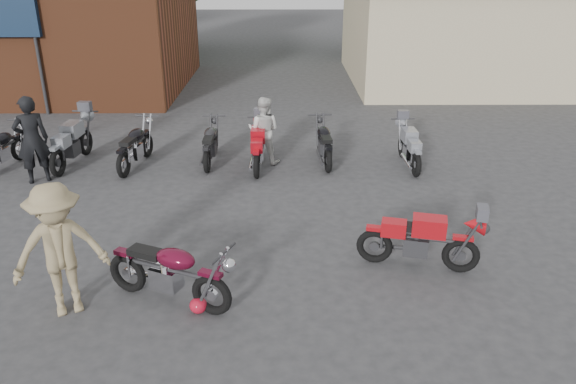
{
  "coord_description": "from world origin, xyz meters",
  "views": [
    {
      "loc": [
        0.79,
        -7.5,
        4.76
      ],
      "look_at": [
        0.86,
        1.48,
        0.9
      ],
      "focal_mm": 35.0,
      "sensor_mm": 36.0,
      "label": 1
    }
  ],
  "objects_px": {
    "helmet": "(198,305)",
    "row_bike_1": "(71,141)",
    "row_bike_2": "(135,144)",
    "sportbike": "(421,237)",
    "row_bike_3": "(210,141)",
    "person_dark": "(32,140)",
    "row_bike_6": "(410,145)",
    "vintage_motorcycle": "(169,269)",
    "person_light": "(264,130)",
    "person_tan": "(60,250)",
    "row_bike_0": "(1,147)",
    "row_bike_5": "(324,141)",
    "row_bike_4": "(258,145)"
  },
  "relations": [
    {
      "from": "row_bike_2",
      "to": "row_bike_4",
      "type": "bearing_deg",
      "value": -82.68
    },
    {
      "from": "person_dark",
      "to": "row_bike_3",
      "type": "bearing_deg",
      "value": 168.62
    },
    {
      "from": "row_bike_4",
      "to": "sportbike",
      "type": "bearing_deg",
      "value": -148.26
    },
    {
      "from": "row_bike_2",
      "to": "person_dark",
      "type": "bearing_deg",
      "value": 124.61
    },
    {
      "from": "sportbike",
      "to": "row_bike_0",
      "type": "relative_size",
      "value": 1.02
    },
    {
      "from": "row_bike_4",
      "to": "row_bike_2",
      "type": "bearing_deg",
      "value": 89.46
    },
    {
      "from": "row_bike_1",
      "to": "row_bike_2",
      "type": "bearing_deg",
      "value": -89.37
    },
    {
      "from": "row_bike_0",
      "to": "person_light",
      "type": "bearing_deg",
      "value": -76.53
    },
    {
      "from": "row_bike_3",
      "to": "row_bike_2",
      "type": "bearing_deg",
      "value": 98.95
    },
    {
      "from": "row_bike_0",
      "to": "row_bike_4",
      "type": "bearing_deg",
      "value": -79.58
    },
    {
      "from": "row_bike_6",
      "to": "row_bike_4",
      "type": "bearing_deg",
      "value": 88.3
    },
    {
      "from": "helmet",
      "to": "sportbike",
      "type": "bearing_deg",
      "value": 19.71
    },
    {
      "from": "row_bike_1",
      "to": "row_bike_6",
      "type": "distance_m",
      "value": 8.07
    },
    {
      "from": "person_dark",
      "to": "row_bike_6",
      "type": "distance_m",
      "value": 8.55
    },
    {
      "from": "person_dark",
      "to": "helmet",
      "type": "bearing_deg",
      "value": 101.06
    },
    {
      "from": "helmet",
      "to": "row_bike_2",
      "type": "relative_size",
      "value": 0.13
    },
    {
      "from": "row_bike_4",
      "to": "row_bike_5",
      "type": "height_order",
      "value": "row_bike_4"
    },
    {
      "from": "sportbike",
      "to": "row_bike_5",
      "type": "bearing_deg",
      "value": 117.29
    },
    {
      "from": "person_light",
      "to": "row_bike_3",
      "type": "distance_m",
      "value": 1.32
    },
    {
      "from": "row_bike_0",
      "to": "vintage_motorcycle",
      "type": "bearing_deg",
      "value": -128.58
    },
    {
      "from": "person_light",
      "to": "row_bike_2",
      "type": "xyz_separation_m",
      "value": [
        -3.04,
        -0.26,
        -0.24
      ]
    },
    {
      "from": "helmet",
      "to": "row_bike_0",
      "type": "bearing_deg",
      "value": 132.91
    },
    {
      "from": "sportbike",
      "to": "row_bike_5",
      "type": "xyz_separation_m",
      "value": [
        -1.21,
        5.01,
        -0.0
      ]
    },
    {
      "from": "row_bike_5",
      "to": "row_bike_6",
      "type": "relative_size",
      "value": 1.02
    },
    {
      "from": "helmet",
      "to": "row_bike_3",
      "type": "relative_size",
      "value": 0.14
    },
    {
      "from": "person_dark",
      "to": "row_bike_4",
      "type": "height_order",
      "value": "person_dark"
    },
    {
      "from": "vintage_motorcycle",
      "to": "sportbike",
      "type": "relative_size",
      "value": 1.06
    },
    {
      "from": "vintage_motorcycle",
      "to": "row_bike_3",
      "type": "bearing_deg",
      "value": 115.23
    },
    {
      "from": "row_bike_1",
      "to": "row_bike_3",
      "type": "bearing_deg",
      "value": -82.45
    },
    {
      "from": "sportbike",
      "to": "row_bike_1",
      "type": "height_order",
      "value": "row_bike_1"
    },
    {
      "from": "helmet",
      "to": "row_bike_2",
      "type": "bearing_deg",
      "value": 111.05
    },
    {
      "from": "row_bike_1",
      "to": "row_bike_6",
      "type": "height_order",
      "value": "row_bike_1"
    },
    {
      "from": "person_tan",
      "to": "row_bike_0",
      "type": "relative_size",
      "value": 1.06
    },
    {
      "from": "person_tan",
      "to": "helmet",
      "type": "bearing_deg",
      "value": -27.06
    },
    {
      "from": "helmet",
      "to": "person_dark",
      "type": "bearing_deg",
      "value": 130.44
    },
    {
      "from": "person_dark",
      "to": "person_light",
      "type": "xyz_separation_m",
      "value": [
        5.02,
        1.22,
        -0.17
      ]
    },
    {
      "from": "vintage_motorcycle",
      "to": "row_bike_6",
      "type": "distance_m",
      "value": 7.34
    },
    {
      "from": "row_bike_0",
      "to": "row_bike_2",
      "type": "distance_m",
      "value": 3.11
    },
    {
      "from": "vintage_motorcycle",
      "to": "row_bike_1",
      "type": "relative_size",
      "value": 0.96
    },
    {
      "from": "helmet",
      "to": "vintage_motorcycle",
      "type": "bearing_deg",
      "value": 150.23
    },
    {
      "from": "row_bike_2",
      "to": "person_tan",
      "type": "bearing_deg",
      "value": -167.0
    },
    {
      "from": "person_tan",
      "to": "row_bike_0",
      "type": "bearing_deg",
      "value": 96.52
    },
    {
      "from": "person_light",
      "to": "person_tan",
      "type": "height_order",
      "value": "person_tan"
    },
    {
      "from": "person_light",
      "to": "row_bike_0",
      "type": "distance_m",
      "value": 6.17
    },
    {
      "from": "row_bike_0",
      "to": "row_bike_5",
      "type": "distance_m",
      "value": 7.62
    },
    {
      "from": "helmet",
      "to": "person_dark",
      "type": "height_order",
      "value": "person_dark"
    },
    {
      "from": "sportbike",
      "to": "row_bike_0",
      "type": "distance_m",
      "value": 9.95
    },
    {
      "from": "row_bike_2",
      "to": "helmet",
      "type": "bearing_deg",
      "value": -150.22
    },
    {
      "from": "person_light",
      "to": "row_bike_1",
      "type": "distance_m",
      "value": 4.6
    },
    {
      "from": "helmet",
      "to": "row_bike_1",
      "type": "relative_size",
      "value": 0.12
    }
  ]
}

